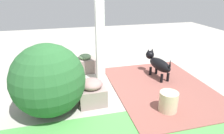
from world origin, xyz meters
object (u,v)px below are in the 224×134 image
(stone_planter_mid, at_px, (92,92))
(terracotta_pot_spiky, at_px, (25,78))
(terracotta_pot_tall, at_px, (56,73))
(porch_pillar, at_px, (100,29))
(stone_planter_nearest, at_px, (85,64))
(dog, at_px, (158,64))
(round_shrub, at_px, (48,80))
(terracotta_pot_broad, at_px, (40,65))
(ceramic_urn, at_px, (168,102))

(stone_planter_mid, xyz_separation_m, terracotta_pot_spiky, (1.10, -0.63, 0.11))
(stone_planter_mid, bearing_deg, terracotta_pot_tall, -54.43)
(porch_pillar, height_order, stone_planter_nearest, porch_pillar)
(stone_planter_mid, distance_m, terracotta_pot_tall, 0.97)
(stone_planter_nearest, height_order, dog, dog)
(round_shrub, xyz_separation_m, terracotta_pot_spiky, (0.45, -0.71, -0.23))
(round_shrub, bearing_deg, terracotta_pot_broad, -80.32)
(porch_pillar, height_order, terracotta_pot_tall, porch_pillar)
(terracotta_pot_spiky, relative_size, dog, 0.81)
(stone_planter_mid, bearing_deg, dog, -156.43)
(stone_planter_mid, xyz_separation_m, round_shrub, (0.64, 0.08, 0.34))
(stone_planter_nearest, xyz_separation_m, dog, (-1.43, 0.71, 0.14))
(stone_planter_nearest, height_order, terracotta_pot_tall, terracotta_pot_tall)
(round_shrub, distance_m, terracotta_pot_spiky, 0.87)
(porch_pillar, xyz_separation_m, terracotta_pot_tall, (0.88, 0.05, -0.79))
(terracotta_pot_tall, relative_size, ceramic_urn, 2.29)
(dog, bearing_deg, terracotta_pot_tall, -3.58)
(round_shrub, bearing_deg, porch_pillar, -136.41)
(porch_pillar, relative_size, terracotta_pot_spiky, 3.24)
(stone_planter_nearest, relative_size, dog, 0.59)
(terracotta_pot_tall, xyz_separation_m, terracotta_pot_spiky, (0.54, 0.16, 0.04))
(dog, bearing_deg, stone_planter_nearest, -26.42)
(round_shrub, bearing_deg, stone_planter_mid, -172.98)
(ceramic_urn, bearing_deg, terracotta_pot_tall, -38.09)
(stone_planter_nearest, xyz_separation_m, round_shrub, (0.71, 1.45, 0.36))
(terracotta_pot_broad, height_order, dog, dog)
(terracotta_pot_tall, xyz_separation_m, dog, (-2.06, 0.13, 0.05))
(stone_planter_nearest, relative_size, terracotta_pot_spiky, 0.73)
(round_shrub, bearing_deg, terracotta_pot_tall, -95.48)
(stone_planter_mid, xyz_separation_m, dog, (-1.50, -0.66, 0.11))
(stone_planter_mid, relative_size, terracotta_pot_spiky, 0.68)
(stone_planter_nearest, relative_size, terracotta_pot_broad, 1.10)
(stone_planter_nearest, height_order, round_shrub, round_shrub)
(porch_pillar, height_order, ceramic_urn, porch_pillar)
(terracotta_pot_tall, distance_m, terracotta_pot_spiky, 0.56)
(terracotta_pot_tall, xyz_separation_m, ceramic_urn, (-1.66, 1.30, -0.10))
(terracotta_pot_tall, bearing_deg, stone_planter_nearest, -137.29)
(terracotta_pot_spiky, xyz_separation_m, dog, (-2.60, -0.03, 0.01))
(stone_planter_mid, bearing_deg, round_shrub, 7.02)
(round_shrub, height_order, terracotta_pot_broad, round_shrub)
(stone_planter_mid, xyz_separation_m, terracotta_pot_broad, (0.89, -1.37, 0.04))
(terracotta_pot_broad, bearing_deg, round_shrub, 99.68)
(terracotta_pot_broad, bearing_deg, dog, 163.32)
(terracotta_pot_spiky, xyz_separation_m, terracotta_pot_broad, (-0.21, -0.74, -0.07))
(stone_planter_mid, relative_size, ceramic_urn, 1.35)
(porch_pillar, relative_size, terracotta_pot_broad, 4.92)
(stone_planter_mid, relative_size, round_shrub, 0.41)
(porch_pillar, bearing_deg, terracotta_pot_broad, -24.11)
(stone_planter_nearest, height_order, terracotta_pot_broad, terracotta_pot_broad)
(porch_pillar, height_order, round_shrub, porch_pillar)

